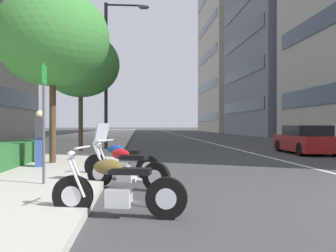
{
  "coord_description": "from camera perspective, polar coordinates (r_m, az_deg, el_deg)",
  "views": [
    {
      "loc": [
        -5.52,
        5.76,
        1.43
      ],
      "look_at": [
        15.74,
        4.03,
        1.37
      ],
      "focal_mm": 38.97,
      "sensor_mm": 36.0,
      "label": 1
    }
  ],
  "objects": [
    {
      "name": "motorcycle_mid_row",
      "position": [
        5.78,
        -7.92,
        -9.97
      ],
      "size": [
        0.71,
        2.11,
        1.1
      ],
      "rotation": [
        0.0,
        0.0,
        1.36
      ],
      "color": "black",
      "rests_on": "ground"
    },
    {
      "name": "street_tree_mid_sidewalk",
      "position": [
        13.33,
        -17.6,
        12.96
      ],
      "size": [
        3.85,
        3.85,
        5.88
      ],
      "color": "#473323",
      "rests_on": "sidewalk_right_plaza"
    },
    {
      "name": "car_following_behind",
      "position": [
        19.52,
        20.72,
        -2.1
      ],
      "size": [
        4.52,
        2.04,
        1.41
      ],
      "rotation": [
        0.0,
        0.0,
        -0.05
      ],
      "color": "maroon",
      "rests_on": "ground"
    },
    {
      "name": "motorcycle_nearest_camera",
      "position": [
        9.7,
        -7.34,
        -5.84
      ],
      "size": [
        0.89,
        2.04,
        1.1
      ],
      "rotation": [
        0.0,
        0.0,
        1.23
      ],
      "color": "black",
      "rests_on": "ground"
    },
    {
      "name": "street_tree_near_plaza_corner",
      "position": [
        18.94,
        -13.51,
        9.34
      ],
      "size": [
        3.87,
        3.87,
        5.96
      ],
      "color": "#473323",
      "rests_on": "sidewalk_right_plaza"
    },
    {
      "name": "motorcycle_by_sign_pole",
      "position": [
        8.27,
        -6.69,
        -6.74
      ],
      "size": [
        1.2,
        1.88,
        1.48
      ],
      "rotation": [
        0.0,
        0.0,
        1.03
      ],
      "color": "black",
      "rests_on": "ground"
    },
    {
      "name": "parking_sign_by_curb",
      "position": [
        8.4,
        -18.84,
        2.14
      ],
      "size": [
        0.32,
        0.06,
        2.63
      ],
      "color": "#47494C",
      "rests_on": "sidewalk_right_plaza"
    },
    {
      "name": "lane_centre_stripe",
      "position": [
        40.95,
        3.45,
        -1.84
      ],
      "size": [
        110.0,
        0.16,
        0.01
      ],
      "primitive_type": "cube",
      "color": "silver",
      "rests_on": "ground"
    },
    {
      "name": "sidewalk_right_plaza",
      "position": [
        35.94,
        -13.16,
        -2.01
      ],
      "size": [
        160.0,
        9.06,
        0.15
      ],
      "primitive_type": "cube",
      "color": "#B2ADA3",
      "rests_on": "ground"
    },
    {
      "name": "clipped_hedge_bed",
      "position": [
        12.67,
        -24.14,
        -4.08
      ],
      "size": [
        5.09,
        1.1,
        0.7
      ],
      "primitive_type": "cube",
      "color": "#28602D",
      "rests_on": "sidewalk_right_plaza"
    },
    {
      "name": "street_lamp_with_banners",
      "position": [
        20.22,
        -8.67,
        9.92
      ],
      "size": [
        1.26,
        2.43,
        7.88
      ],
      "color": "#232326",
      "rests_on": "sidewalk_right_plaza"
    },
    {
      "name": "pedestrian_on_plaza",
      "position": [
        11.92,
        -19.41,
        -1.79
      ],
      "size": [
        0.44,
        0.32,
        1.73
      ],
      "rotation": [
        0.0,
        0.0,
        1.73
      ],
      "color": "#33478C",
      "rests_on": "sidewalk_right_plaza"
    },
    {
      "name": "office_tower_near_left",
      "position": [
        80.94,
        12.66,
        12.4
      ],
      "size": [
        23.06,
        18.53,
        37.18
      ],
      "color": "beige",
      "rests_on": "ground"
    }
  ]
}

